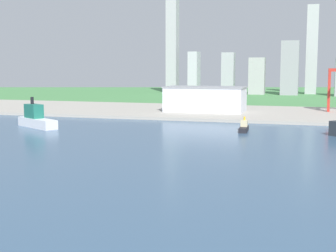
{
  "coord_description": "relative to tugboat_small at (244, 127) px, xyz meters",
  "views": [
    {
      "loc": [
        56.96,
        56.36,
        42.9
      ],
      "look_at": [
        14.76,
        193.93,
        25.06
      ],
      "focal_mm": 51.48,
      "sensor_mm": 36.0,
      "label": 1
    }
  ],
  "objects": [
    {
      "name": "water_bay",
      "position": [
        -12.26,
        -134.16,
        -2.63
      ],
      "size": [
        840.0,
        360.0,
        0.15
      ],
      "primitive_type": "cube",
      "color": "#385675",
      "rests_on": "ground"
    },
    {
      "name": "tugboat_small",
      "position": [
        0.0,
        0.0,
        0.0
      ],
      "size": [
        6.31,
        21.13,
        9.42
      ],
      "color": "black",
      "rests_on": "water_bay"
    },
    {
      "name": "ferry_boat",
      "position": [
        -143.69,
        -21.77,
        3.25
      ],
      "size": [
        40.43,
        29.23,
        21.16
      ],
      "color": "white",
      "rests_on": "water_bay"
    },
    {
      "name": "ground_plane",
      "position": [
        -12.26,
        -74.16,
        -2.71
      ],
      "size": [
        2400.0,
        2400.0,
        0.0
      ],
      "primitive_type": "plane",
      "color": "#49884B"
    },
    {
      "name": "warehouse_main",
      "position": [
        -50.1,
        105.65,
        11.07
      ],
      "size": [
        71.2,
        35.73,
        22.51
      ],
      "color": "silver",
      "rests_on": "industrial_pier"
    },
    {
      "name": "distant_skyline",
      "position": [
        -32.91,
        440.61,
        44.6
      ],
      "size": [
        323.8,
        65.36,
        156.85
      ],
      "color": "#ABA8B0",
      "rests_on": "ground"
    },
    {
      "name": "industrial_pier",
      "position": [
        -12.26,
        115.84,
        -1.46
      ],
      "size": [
        840.0,
        140.0,
        2.5
      ],
      "primitive_type": "cube",
      "color": "#AAA397",
      "rests_on": "ground"
    }
  ]
}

